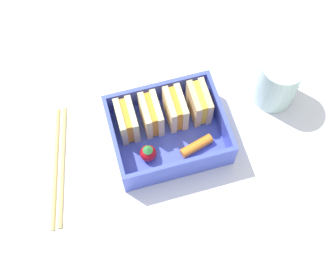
{
  "coord_description": "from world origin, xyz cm",
  "views": [
    {
      "loc": [
        -7.76,
        -27.54,
        64.75
      ],
      "look_at": [
        0.0,
        0.0,
        2.7
      ],
      "focal_mm": 50.0,
      "sensor_mm": 36.0,
      "label": 1
    }
  ],
  "objects": [
    {
      "name": "carrot_stick_far_left",
      "position": [
        3.44,
        -3.17,
        1.92
      ],
      "size": [
        5.17,
        2.7,
        1.44
      ],
      "primitive_type": "cylinder",
      "rotation": [
        1.57,
        0.0,
        1.84
      ],
      "color": "orange",
      "rests_on": "bento_tray"
    },
    {
      "name": "drinking_glass",
      "position": [
        17.81,
        2.61,
        4.35
      ],
      "size": [
        6.47,
        6.47,
        8.7
      ],
      "primitive_type": "cylinder",
      "color": "silver",
      "rests_on": "ground_plane"
    },
    {
      "name": "folded_napkin",
      "position": [
        -0.21,
        -17.48,
        0.2
      ],
      "size": [
        12.11,
        12.77,
        0.4
      ],
      "primitive_type": "cube",
      "rotation": [
        0.0,
        0.0,
        -0.2
      ],
      "color": "silver",
      "rests_on": "ground_plane"
    },
    {
      "name": "bento_rim",
      "position": [
        0.0,
        0.0,
        3.4
      ],
      "size": [
        16.44,
        13.22,
        4.39
      ],
      "color": "#4252CF",
      "rests_on": "bento_tray"
    },
    {
      "name": "strawberry_far_left",
      "position": [
        -3.7,
        -2.57,
        2.53
      ],
      "size": [
        2.41,
        2.41,
        3.01
      ],
      "color": "red",
      "rests_on": "bento_tray"
    },
    {
      "name": "sandwich_left",
      "position": [
        -5.49,
        2.57,
        3.91
      ],
      "size": [
        2.6,
        5.14,
        5.42
      ],
      "color": "beige",
      "rests_on": "bento_tray"
    },
    {
      "name": "ground_plane",
      "position": [
        0.0,
        0.0,
        -1.0
      ],
      "size": [
        120.0,
        120.0,
        2.0
      ],
      "primitive_type": "cube",
      "color": "silver"
    },
    {
      "name": "bento_tray",
      "position": [
        0.0,
        0.0,
        0.6
      ],
      "size": [
        16.44,
        13.22,
        1.2
      ],
      "primitive_type": "cube",
      "color": "#4252CF",
      "rests_on": "ground_plane"
    },
    {
      "name": "sandwich_center",
      "position": [
        1.83,
        2.57,
        3.91
      ],
      "size": [
        2.6,
        5.14,
        5.42
      ],
      "color": "beige",
      "rests_on": "bento_tray"
    },
    {
      "name": "sandwich_center_right",
      "position": [
        5.49,
        2.57,
        3.91
      ],
      "size": [
        2.6,
        5.14,
        5.42
      ],
      "color": "#D7B381",
      "rests_on": "bento_tray"
    },
    {
      "name": "sandwich_center_left",
      "position": [
        -1.83,
        2.57,
        3.91
      ],
      "size": [
        2.6,
        5.14,
        5.42
      ],
      "color": "beige",
      "rests_on": "bento_tray"
    },
    {
      "name": "chopstick_pair",
      "position": [
        -16.68,
        0.34,
        0.35
      ],
      "size": [
        5.84,
        18.82,
        0.7
      ],
      "color": "#D6B669",
      "rests_on": "ground_plane"
    }
  ]
}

